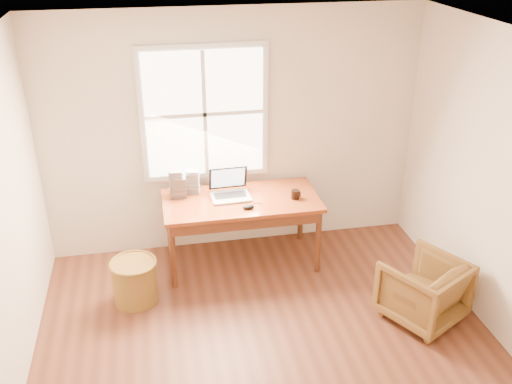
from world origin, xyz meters
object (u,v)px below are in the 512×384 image
Objects in this scene: desk at (241,201)px; laptop at (230,186)px; cd_stack_a at (193,182)px; wicker_stool at (135,282)px; armchair at (423,290)px; coffee_mug at (295,194)px.

desk is 4.23× the size of laptop.
laptop is 1.52× the size of cd_stack_a.
desk reaches higher than wicker_stool.
armchair is at bearing -16.47° from wicker_stool.
desk is 3.77× the size of wicker_stool.
desk is 0.56m from coffee_mug.
desk is 6.41× the size of cd_stack_a.
cd_stack_a reaches higher than desk.
cd_stack_a is at bearing 48.24° from wicker_stool.
coffee_mug is at bearing -80.58° from armchair.
armchair is 2.66× the size of cd_stack_a.
armchair is 2.51m from cd_stack_a.
desk is at bearing -27.68° from cd_stack_a.
cd_stack_a is at bearing 164.65° from coffee_mug.
cd_stack_a reaches higher than armchair.
wicker_stool is 4.48× the size of coffee_mug.
coffee_mug is (1.67, 0.39, 0.59)m from wicker_stool.
laptop reaches higher than coffee_mug.
laptop is 0.42m from cd_stack_a.
armchair is 1.56m from coffee_mug.
desk is 0.19m from laptop.
wicker_stool is at bearing -155.12° from laptop.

